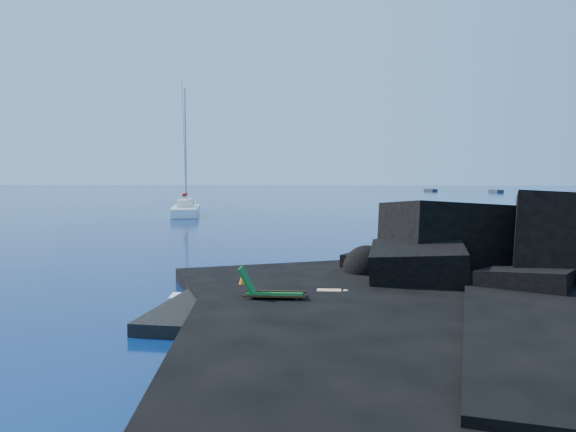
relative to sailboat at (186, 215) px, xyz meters
name	(u,v)px	position (x,y,z in m)	size (l,w,h in m)	color
ground	(154,317)	(9.09, -40.06, 0.00)	(400.00, 400.00, 0.00)	#030639
headland	(573,300)	(22.09, -37.06, 0.00)	(24.00, 24.00, 3.60)	black
beach	(310,315)	(13.59, -39.56, 0.00)	(8.50, 6.00, 0.70)	black
surf_foam	(327,285)	(14.09, -35.06, 0.00)	(10.00, 8.00, 0.06)	white
sailboat	(186,215)	(0.00, 0.00, 0.00)	(2.58, 12.30, 12.90)	white
deck_chair	(275,286)	(12.61, -40.10, 0.97)	(1.81, 0.79, 1.24)	#166628
towel	(329,298)	(14.14, -38.98, 0.38)	(2.14, 1.01, 0.06)	white
sunbather	(329,293)	(14.14, -38.98, 0.54)	(2.01, 0.49, 0.27)	#E5A578
marker_cone	(242,283)	(11.39, -38.18, 0.66)	(0.40, 0.40, 0.62)	orange
distant_boat_a	(431,191)	(39.95, 84.40, 0.00)	(1.39, 4.46, 0.59)	#242429
distant_boat_b	(496,192)	(53.37, 76.52, 0.00)	(1.50, 4.83, 0.64)	#292A2F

